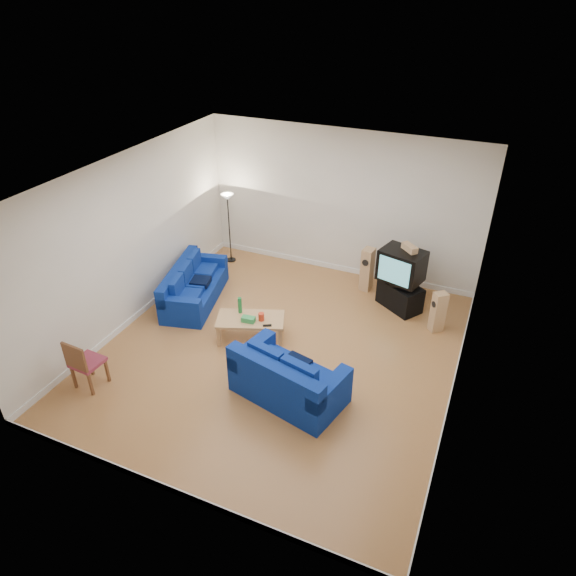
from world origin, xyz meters
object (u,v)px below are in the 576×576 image
at_px(tv_stand, 400,296).
at_px(television, 402,265).
at_px(sofa_three_seat, 193,288).
at_px(coffee_table, 251,321).
at_px(sofa_loveseat, 287,382).

bearing_deg(tv_stand, television, -136.05).
relative_size(sofa_three_seat, coffee_table, 1.57).
distance_m(sofa_three_seat, tv_stand, 4.21).
xyz_separation_m(coffee_table, television, (2.22, 2.12, 0.57)).
relative_size(sofa_three_seat, tv_stand, 2.42).
bearing_deg(coffee_table, tv_stand, 43.19).
xyz_separation_m(sofa_loveseat, television, (0.99, 3.29, 0.63)).
distance_m(tv_stand, television, 0.69).
height_order(sofa_three_seat, sofa_loveseat, sofa_loveseat).
bearing_deg(tv_stand, coffee_table, -103.17).
xyz_separation_m(sofa_three_seat, coffee_table, (1.68, -0.68, 0.10)).
relative_size(sofa_loveseat, tv_stand, 2.18).
bearing_deg(sofa_three_seat, television, 96.38).
distance_m(sofa_loveseat, television, 3.49).
bearing_deg(television, sofa_three_seat, -144.45).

